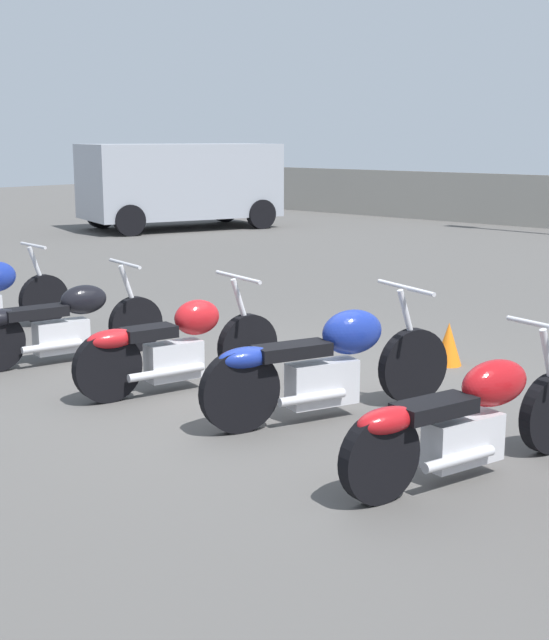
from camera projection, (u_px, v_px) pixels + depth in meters
name	position (u px, v px, depth m)	size (l,w,h in m)	color
ground_plane	(287.00, 390.00, 7.80)	(60.00, 60.00, 0.00)	#514F4C
motorcycle_slot_1	(62.00, 323.00, 8.69)	(0.78, 2.00, 0.94)	black
motorcycle_slot_2	(176.00, 345.00, 7.72)	(0.80, 1.94, 0.96)	black
motorcycle_slot_3	(328.00, 363.00, 6.95)	(1.02, 2.12, 1.00)	black
motorcycle_slot_4	(468.00, 419.00, 5.73)	(0.83, 2.10, 0.93)	black
parked_van	(180.00, 181.00, 21.23)	(3.43, 4.95, 2.00)	#999EA8
traffic_cone_near	(448.00, 344.00, 8.60)	(0.26, 0.26, 0.42)	orange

